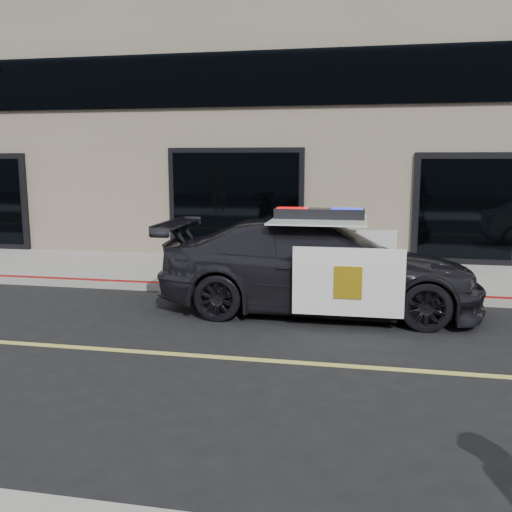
# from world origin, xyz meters

# --- Properties ---
(ground) EXTENTS (120.00, 120.00, 0.00)m
(ground) POSITION_xyz_m (0.00, 0.00, 0.00)
(ground) COLOR black
(ground) RESTS_ON ground
(sidewalk_n) EXTENTS (60.00, 3.50, 0.15)m
(sidewalk_n) POSITION_xyz_m (0.00, 5.25, 0.07)
(sidewalk_n) COLOR gray
(sidewalk_n) RESTS_ON ground
(building_n) EXTENTS (60.00, 7.00, 12.00)m
(building_n) POSITION_xyz_m (0.00, 10.50, 6.00)
(building_n) COLOR #756856
(building_n) RESTS_ON ground
(police_car) EXTENTS (2.58, 5.51, 1.78)m
(police_car) POSITION_xyz_m (1.48, 2.65, 0.80)
(police_car) COLOR black
(police_car) RESTS_ON ground
(fire_hydrant) EXTENTS (0.38, 0.53, 0.85)m
(fire_hydrant) POSITION_xyz_m (-0.54, 4.57, 0.55)
(fire_hydrant) COLOR beige
(fire_hydrant) RESTS_ON sidewalk_n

